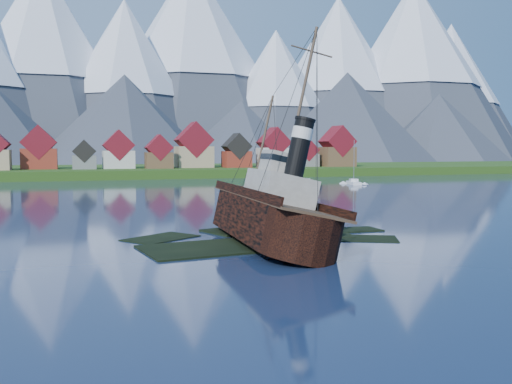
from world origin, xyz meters
name	(u,v)px	position (x,y,z in m)	size (l,w,h in m)	color
ground	(253,243)	(0.00, 0.00, 0.00)	(1400.00, 1400.00, 0.00)	#192847
shoal	(262,242)	(1.78, 2.15, -0.35)	(31.71, 21.24, 1.14)	black
shore_bank	(121,175)	(0.00, 170.00, 0.00)	(600.00, 80.00, 3.20)	#264B15
seawall	(130,180)	(0.00, 132.00, 0.00)	(600.00, 2.50, 2.00)	#3F3D38
town	(26,152)	(-33.12, 152.18, 8.99)	(250.96, 16.69, 17.30)	maroon
mountains	(89,60)	(-0.79, 481.26, 89.34)	(965.00, 340.00, 205.00)	#2D333D
tugboat_wreck	(259,213)	(1.09, 1.03, 3.07)	(7.16, 30.84, 24.44)	black
sailboat_d	(354,183)	(58.13, 87.43, 0.30)	(4.82, 9.92, 13.14)	white
sailboat_e	(296,179)	(50.61, 112.19, 0.26)	(5.82, 10.41, 11.77)	white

